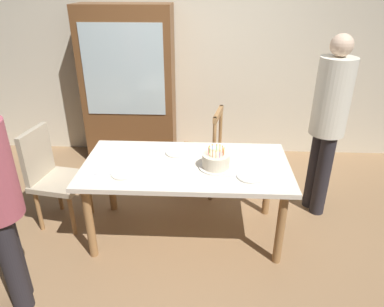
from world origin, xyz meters
The scene contains 14 objects.
ground centered at (0.00, 0.00, 0.00)m, with size 6.40×6.40×0.00m, color #93704C.
back_wall centered at (0.00, 1.85, 1.30)m, with size 6.40×0.10×2.60m, color beige.
dining_table centered at (0.00, 0.00, 0.64)m, with size 1.76×0.89×0.73m.
birthday_cake centered at (0.25, -0.06, 0.79)m, with size 0.28×0.28×0.19m.
plate_near_celebrant centered at (-0.48, -0.20, 0.73)m, with size 0.22×0.22×0.01m, color silver.
plate_far_side centered at (-0.09, 0.20, 0.73)m, with size 0.22×0.22×0.01m, color silver.
plate_near_guest centered at (0.53, -0.20, 0.73)m, with size 0.22×0.22×0.01m, color silver.
fork_near_celebrant centered at (-0.64, -0.22, 0.73)m, with size 0.18×0.02×0.01m, color silver.
fork_far_side centered at (-0.25, 0.21, 0.73)m, with size 0.18×0.02×0.01m, color silver.
fork_near_guest centered at (0.37, -0.20, 0.73)m, with size 0.18×0.02×0.01m, color silver.
chair_spindle_back centered at (0.11, 0.76, 0.46)m, with size 0.52×0.52×0.95m.
chair_upholstered centered at (-1.27, 0.13, 0.53)m, with size 0.51×0.51×0.95m.
person_guest centered at (1.28, 0.45, 1.00)m, with size 0.32×0.32×1.74m.
china_cabinet centered at (-0.80, 1.56, 0.95)m, with size 1.10×0.45×1.90m.
Camera 1 is at (0.18, -2.65, 2.15)m, focal length 33.06 mm.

